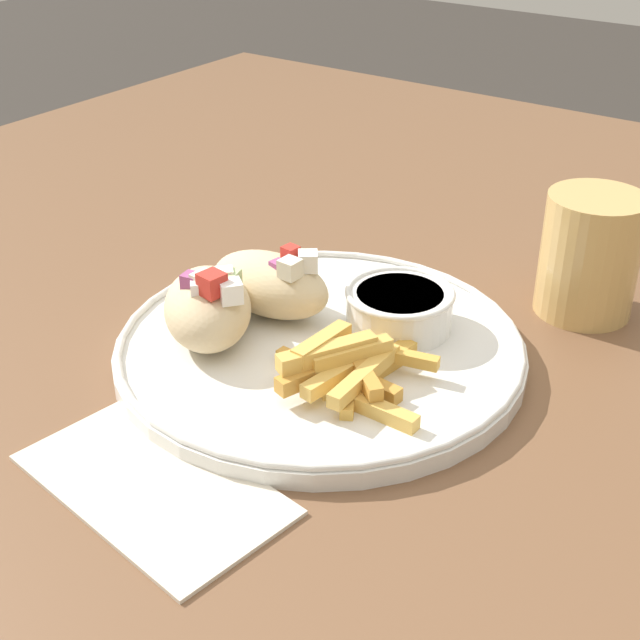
{
  "coord_description": "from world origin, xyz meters",
  "views": [
    {
      "loc": [
        0.33,
        -0.52,
        1.11
      ],
      "look_at": [
        -0.02,
        -0.04,
        0.77
      ],
      "focal_mm": 50.0,
      "sensor_mm": 36.0,
      "label": 1
    }
  ],
  "objects_px": {
    "pita_sandwich_near": "(208,307)",
    "fries_pile": "(349,369)",
    "water_glass": "(589,260)",
    "pita_sandwich_far": "(271,284)",
    "plate": "(320,347)",
    "sauce_ramekin": "(399,306)"
  },
  "relations": [
    {
      "from": "fries_pile",
      "to": "sauce_ramekin",
      "type": "relative_size",
      "value": 1.49
    },
    {
      "from": "pita_sandwich_near",
      "to": "water_glass",
      "type": "xyz_separation_m",
      "value": [
        0.21,
        0.24,
        0.0
      ]
    },
    {
      "from": "sauce_ramekin",
      "to": "plate",
      "type": "bearing_deg",
      "value": -123.81
    },
    {
      "from": "pita_sandwich_near",
      "to": "fries_pile",
      "type": "distance_m",
      "value": 0.12
    },
    {
      "from": "sauce_ramekin",
      "to": "water_glass",
      "type": "height_order",
      "value": "water_glass"
    },
    {
      "from": "plate",
      "to": "fries_pile",
      "type": "height_order",
      "value": "fries_pile"
    },
    {
      "from": "pita_sandwich_near",
      "to": "fries_pile",
      "type": "height_order",
      "value": "pita_sandwich_near"
    },
    {
      "from": "pita_sandwich_near",
      "to": "sauce_ramekin",
      "type": "xyz_separation_m",
      "value": [
        0.11,
        0.1,
        -0.01
      ]
    },
    {
      "from": "fries_pile",
      "to": "sauce_ramekin",
      "type": "xyz_separation_m",
      "value": [
        -0.01,
        0.09,
        0.01
      ]
    },
    {
      "from": "fries_pile",
      "to": "water_glass",
      "type": "xyz_separation_m",
      "value": [
        0.09,
        0.23,
        0.02
      ]
    },
    {
      "from": "pita_sandwich_far",
      "to": "fries_pile",
      "type": "relative_size",
      "value": 0.83
    },
    {
      "from": "water_glass",
      "to": "plate",
      "type": "bearing_deg",
      "value": -125.84
    },
    {
      "from": "pita_sandwich_near",
      "to": "fries_pile",
      "type": "xyz_separation_m",
      "value": [
        0.12,
        0.01,
        -0.02
      ]
    },
    {
      "from": "water_glass",
      "to": "pita_sandwich_far",
      "type": "bearing_deg",
      "value": -138.93
    },
    {
      "from": "pita_sandwich_far",
      "to": "sauce_ramekin",
      "type": "bearing_deg",
      "value": 21.1
    },
    {
      "from": "pita_sandwich_far",
      "to": "sauce_ramekin",
      "type": "distance_m",
      "value": 0.11
    },
    {
      "from": "sauce_ramekin",
      "to": "water_glass",
      "type": "relative_size",
      "value": 0.83
    },
    {
      "from": "plate",
      "to": "fries_pile",
      "type": "distance_m",
      "value": 0.06
    },
    {
      "from": "plate",
      "to": "pita_sandwich_near",
      "type": "distance_m",
      "value": 0.09
    },
    {
      "from": "fries_pile",
      "to": "water_glass",
      "type": "relative_size",
      "value": 1.25
    },
    {
      "from": "plate",
      "to": "fries_pile",
      "type": "relative_size",
      "value": 2.45
    },
    {
      "from": "pita_sandwich_far",
      "to": "water_glass",
      "type": "distance_m",
      "value": 0.27
    }
  ]
}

